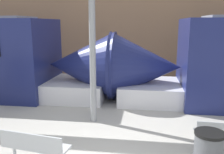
% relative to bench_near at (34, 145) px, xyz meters
% --- Properties ---
extents(station_wall, '(56.00, 0.20, 5.00)m').
position_rel_bench_near_xyz_m(station_wall, '(1.44, 9.21, 2.01)').
color(station_wall, '#937051').
rests_on(station_wall, ground_plane).
extents(bench_near, '(1.46, 0.66, 0.79)m').
position_rel_bench_near_xyz_m(bench_near, '(0.00, 0.00, 0.00)').
color(bench_near, '#ADB2B7').
rests_on(bench_near, ground_plane).
extents(trash_bin, '(0.59, 0.59, 0.86)m').
position_rel_bench_near_xyz_m(trash_bin, '(3.49, 0.31, -0.06)').
color(trash_bin, '#4C4F54').
rests_on(trash_bin, ground_plane).
extents(support_column_near, '(0.19, 0.19, 3.97)m').
position_rel_bench_near_xyz_m(support_column_near, '(0.67, 2.64, 1.50)').
color(support_column_near, gray).
rests_on(support_column_near, ground_plane).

